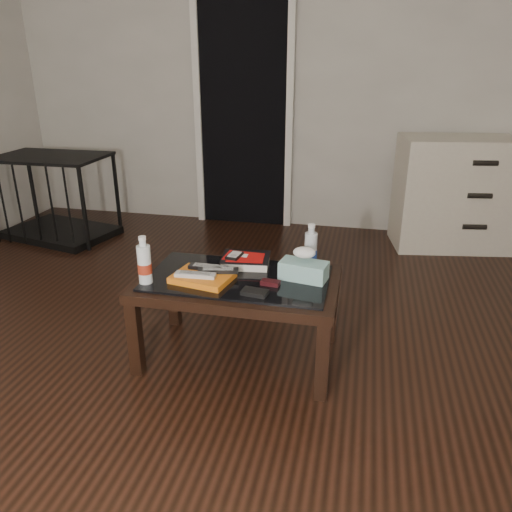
% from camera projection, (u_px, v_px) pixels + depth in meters
% --- Properties ---
extents(ground, '(5.00, 5.00, 0.00)m').
position_uv_depth(ground, '(206.00, 374.00, 2.51)').
color(ground, black).
rests_on(ground, ground).
extents(room_shell, '(5.00, 5.00, 5.00)m').
position_uv_depth(room_shell, '(190.00, 20.00, 1.91)').
color(room_shell, beige).
rests_on(room_shell, ground).
extents(doorway, '(0.90, 0.08, 2.07)m').
position_uv_depth(doorway, '(244.00, 112.00, 4.45)').
color(doorway, black).
rests_on(doorway, ground).
extents(coffee_table, '(1.00, 0.60, 0.46)m').
position_uv_depth(coffee_table, '(238.00, 288.00, 2.52)').
color(coffee_table, black).
rests_on(coffee_table, ground).
extents(dresser, '(1.26, 0.68, 0.90)m').
position_uv_depth(dresser, '(473.00, 194.00, 4.05)').
color(dresser, beige).
rests_on(dresser, ground).
extents(pet_crate, '(1.01, 0.79, 0.71)m').
position_uv_depth(pet_crate, '(58.00, 210.00, 4.37)').
color(pet_crate, black).
rests_on(pet_crate, ground).
extents(magazines, '(0.31, 0.26, 0.03)m').
position_uv_depth(magazines, '(203.00, 277.00, 2.46)').
color(magazines, orange).
rests_on(magazines, coffee_table).
extents(remote_silver, '(0.20, 0.06, 0.02)m').
position_uv_depth(remote_silver, '(195.00, 275.00, 2.42)').
color(remote_silver, '#B3B4B8').
rests_on(remote_silver, magazines).
extents(remote_black_front, '(0.21, 0.09, 0.02)m').
position_uv_depth(remote_black_front, '(218.00, 270.00, 2.47)').
color(remote_black_front, black).
rests_on(remote_black_front, magazines).
extents(remote_black_back, '(0.20, 0.05, 0.02)m').
position_uv_depth(remote_black_back, '(208.00, 267.00, 2.51)').
color(remote_black_back, black).
rests_on(remote_black_back, magazines).
extents(textbook, '(0.27, 0.23, 0.05)m').
position_uv_depth(textbook, '(246.00, 261.00, 2.64)').
color(textbook, black).
rests_on(textbook, coffee_table).
extents(dvd_mailers, '(0.20, 0.15, 0.01)m').
position_uv_depth(dvd_mailers, '(243.00, 256.00, 2.63)').
color(dvd_mailers, red).
rests_on(dvd_mailers, textbook).
extents(ipod, '(0.08, 0.11, 0.02)m').
position_uv_depth(ipod, '(235.00, 255.00, 2.61)').
color(ipod, black).
rests_on(ipod, dvd_mailers).
extents(flip_phone, '(0.09, 0.06, 0.02)m').
position_uv_depth(flip_phone, '(270.00, 283.00, 2.41)').
color(flip_phone, black).
rests_on(flip_phone, coffee_table).
extents(wallet, '(0.13, 0.09, 0.02)m').
position_uv_depth(wallet, '(255.00, 292.00, 2.31)').
color(wallet, black).
rests_on(wallet, coffee_table).
extents(water_bottle_left, '(0.07, 0.07, 0.24)m').
position_uv_depth(water_bottle_left, '(144.00, 260.00, 2.39)').
color(water_bottle_left, silver).
rests_on(water_bottle_left, coffee_table).
extents(water_bottle_right, '(0.07, 0.07, 0.24)m').
position_uv_depth(water_bottle_right, '(311.00, 246.00, 2.57)').
color(water_bottle_right, silver).
rests_on(water_bottle_right, coffee_table).
extents(tissue_box, '(0.25, 0.16, 0.09)m').
position_uv_depth(tissue_box, '(304.00, 270.00, 2.46)').
color(tissue_box, teal).
rests_on(tissue_box, coffee_table).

